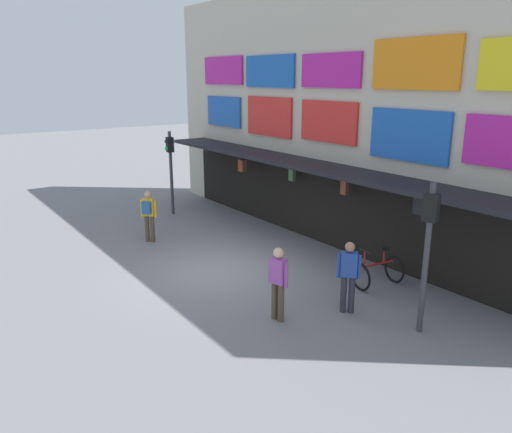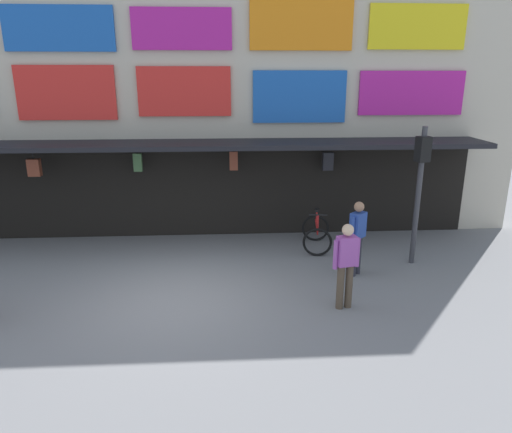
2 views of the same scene
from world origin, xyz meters
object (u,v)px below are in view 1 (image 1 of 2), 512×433
at_px(pedestrian_in_purple, 278,280).
at_px(pedestrian_in_red, 149,213).
at_px(bicycle_parked, 378,272).
at_px(traffic_light_near, 170,159).
at_px(pedestrian_in_blue, 349,273).
at_px(traffic_light_far, 429,234).

xyz_separation_m(pedestrian_in_purple, pedestrian_in_red, (-6.64, -0.05, 0.04)).
bearing_deg(bicycle_parked, pedestrian_in_red, -154.21).
height_order(traffic_light_near, pedestrian_in_blue, traffic_light_near).
height_order(traffic_light_far, bicycle_parked, traffic_light_far).
xyz_separation_m(traffic_light_near, pedestrian_in_red, (2.68, -2.15, -1.16)).
bearing_deg(pedestrian_in_purple, traffic_light_near, 167.29).
xyz_separation_m(bicycle_parked, pedestrian_in_blue, (0.57, -1.68, 0.55)).
distance_m(traffic_light_near, traffic_light_far, 11.47).
bearing_deg(pedestrian_in_red, pedestrian_in_purple, 0.40).
xyz_separation_m(traffic_light_near, traffic_light_far, (11.47, 0.02, 0.00)).
bearing_deg(pedestrian_in_red, pedestrian_in_blue, 12.12).
xyz_separation_m(traffic_light_far, pedestrian_in_purple, (-2.14, -2.12, -1.19)).
bearing_deg(bicycle_parked, pedestrian_in_purple, -90.98).
bearing_deg(pedestrian_in_purple, traffic_light_far, 44.72).
distance_m(bicycle_parked, pedestrian_in_purple, 3.24).
xyz_separation_m(bicycle_parked, pedestrian_in_red, (-6.70, -3.24, 0.59)).
bearing_deg(pedestrian_in_purple, pedestrian_in_blue, 67.61).
distance_m(traffic_light_far, bicycle_parked, 2.92).
bearing_deg(traffic_light_near, pedestrian_in_purple, -12.71).
xyz_separation_m(pedestrian_in_purple, pedestrian_in_blue, (0.62, 1.52, 0.00)).
distance_m(traffic_light_far, pedestrian_in_red, 9.13).
relative_size(traffic_light_far, pedestrian_in_blue, 1.90).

